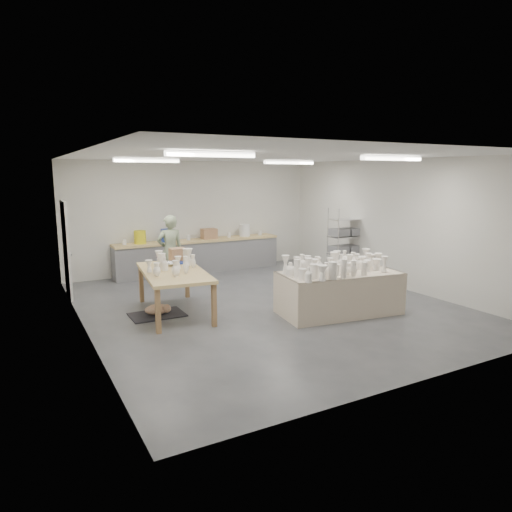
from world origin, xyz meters
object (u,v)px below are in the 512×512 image
work_table (174,269)px  red_stool (167,273)px  drying_table (338,290)px  potter (170,251)px

work_table → red_stool: size_ratio=6.84×
drying_table → potter: 4.21m
drying_table → work_table: bearing=156.4°
work_table → potter: size_ratio=1.37×
drying_table → potter: size_ratio=1.41×
potter → red_stool: potter is taller
work_table → red_stool: (0.56, 2.23, -0.57)m
work_table → drying_table: bearing=-24.0°
red_stool → work_table: bearing=-104.2°
red_stool → potter: bearing=-90.0°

